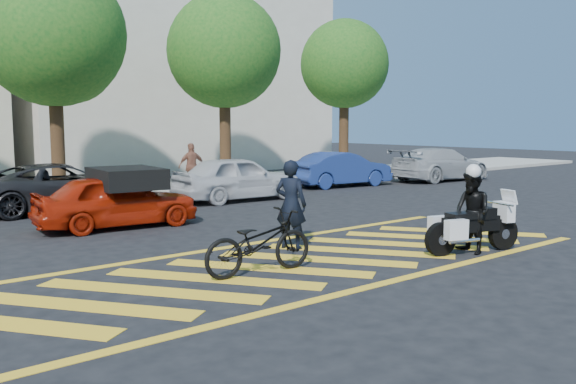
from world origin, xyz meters
TOP-DOWN VIEW (x-y plane):
  - ground at (0.00, 0.00)m, footprint 90.00×90.00m
  - sidewalk at (0.00, 12.00)m, footprint 60.00×5.00m
  - crosswalk at (-0.04, 0.00)m, footprint 12.33×4.00m
  - building_right at (9.00, 21.00)m, footprint 16.00×8.00m
  - tree_center at (0.13, 12.06)m, footprint 4.60×4.60m
  - tree_right at (6.63, 12.06)m, footprint 4.40×4.40m
  - tree_far_right at (13.13, 12.06)m, footprint 4.00×4.00m
  - officer_bike at (0.74, 1.02)m, footprint 0.66×0.76m
  - bicycle at (-0.95, -0.20)m, footprint 2.04×0.85m
  - police_motorcycle at (3.14, -1.46)m, footprint 2.08×0.97m
  - officer_moto at (3.13, -1.47)m, footprint 0.78×0.89m
  - red_convertible at (-0.89, 5.50)m, footprint 3.88×1.83m
  - parked_mid_left at (-0.90, 9.20)m, footprint 4.85×2.34m
  - parked_mid_right at (4.17, 7.80)m, footprint 4.27×1.92m
  - parked_right at (9.69, 8.77)m, footprint 4.20×1.89m
  - parked_far_right at (14.63, 7.80)m, footprint 4.89×2.20m
  - pedestrian_right at (4.00, 10.33)m, footprint 1.01×0.59m

SIDE VIEW (x-z plane):
  - ground at x=0.00m, z-range 0.00..0.00m
  - crosswalk at x=-0.04m, z-range 0.00..0.01m
  - sidewalk at x=0.00m, z-range 0.00..0.15m
  - police_motorcycle at x=3.14m, z-range 0.04..0.98m
  - bicycle at x=-0.95m, z-range 0.00..1.05m
  - red_convertible at x=-0.89m, z-range 0.00..1.28m
  - parked_mid_left at x=-0.90m, z-range 0.00..1.33m
  - parked_right at x=9.69m, z-range 0.00..1.34m
  - parked_far_right at x=14.63m, z-range 0.00..1.39m
  - parked_mid_right at x=4.17m, z-range 0.00..1.42m
  - officer_moto at x=3.13m, z-range 0.00..1.57m
  - officer_bike at x=0.74m, z-range 0.00..1.75m
  - pedestrian_right at x=4.00m, z-range 0.15..1.76m
  - tree_far_right at x=13.13m, z-range 1.39..8.49m
  - tree_right at x=6.63m, z-range 1.34..8.75m
  - tree_center at x=0.13m, z-range 1.31..8.88m
  - building_right at x=9.00m, z-range 0.00..11.00m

